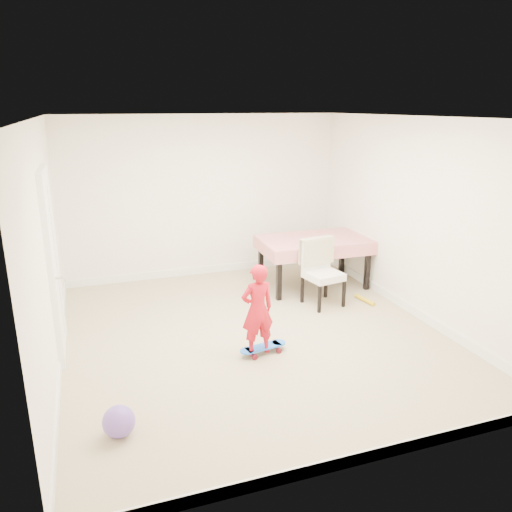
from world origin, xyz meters
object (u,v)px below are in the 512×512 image
object	(u,v)px
skateboard	(263,350)
child	(257,313)
dining_chair	(324,273)
balloon	(119,422)
dining_table	(313,262)

from	to	relation	value
skateboard	child	xyz separation A→B (m)	(-0.08, -0.03, 0.48)
dining_chair	skateboard	size ratio (longest dim) A/B	1.63
child	balloon	distance (m)	1.91
dining_table	child	size ratio (longest dim) A/B	1.55
skateboard	child	world-z (taller)	child
skateboard	balloon	world-z (taller)	balloon
skateboard	balloon	size ratio (longest dim) A/B	2.07
dining_table	child	bearing A→B (deg)	-128.54
skateboard	child	bearing A→B (deg)	-170.41
skateboard	dining_table	bearing A→B (deg)	41.41
dining_chair	child	size ratio (longest dim) A/B	0.90
dining_table	dining_chair	distance (m)	0.80
child	skateboard	bearing A→B (deg)	-166.59
skateboard	balloon	bearing A→B (deg)	-158.93
child	dining_table	bearing A→B (deg)	-135.81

